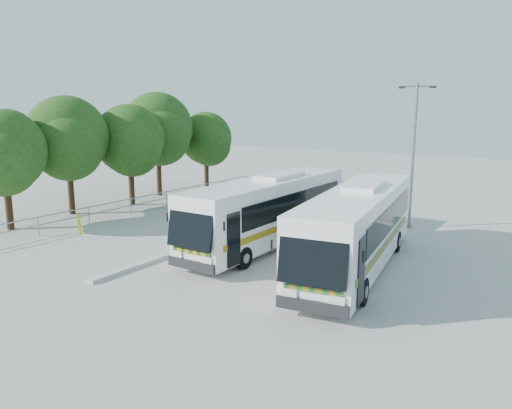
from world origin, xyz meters
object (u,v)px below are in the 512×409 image
Objects in this scene: tree_far_c at (130,139)px; tree_far_e at (207,138)px; tree_far_b at (68,137)px; lamppost at (414,149)px; tree_far_a at (4,151)px; tree_far_d at (158,128)px; bollard at (79,224)px; coach_main at (269,210)px; coach_adjacent at (357,227)px.

tree_far_c is 8.22m from tree_far_e.
tree_far_b is at bearing -102.91° from tree_far_c.
tree_far_b is 0.93× the size of lamppost.
tree_far_a is 0.85× the size of tree_far_d.
bollard is at bearing -159.57° from lamppost.
tree_far_a is at bearing -89.29° from tree_far_e.
tree_far_d is at bearing -98.63° from tree_far_e.
bollard is at bearing -32.87° from tree_far_b.
coach_main is at bearing -26.57° from tree_far_d.
tree_far_c is 17.84m from coach_adjacent.
tree_far_b is at bearing 147.13° from bollard.
bollard is (-13.35, -10.62, -3.64)m from lamppost.
coach_adjacent is 14.02m from bollard.
coach_adjacent is at bearing 10.66° from bollard.
tree_far_a is 13.89m from coach_main.
tree_far_c is (0.30, 8.10, 0.19)m from tree_far_a.
tree_far_d is 15.56m from coach_main.
tree_far_a is at bearing -85.70° from tree_far_d.
coach_adjacent reaches higher than bollard.
tree_far_b is at bearing 98.01° from tree_far_a.
lamppost is at bearing 0.71° from tree_far_d.
tree_far_c reaches higher than tree_far_e.
tree_far_b is 1.17× the size of tree_far_e.
tree_far_a is at bearing -162.96° from lamppost.
tree_far_c reaches higher than coach_adjacent.
tree_far_c is at bearing 87.85° from tree_far_a.
coach_adjacent is (17.47, 3.98, -2.37)m from tree_far_a.
bollard is (3.74, 1.40, -3.58)m from tree_far_a.
tree_far_c is 0.57× the size of coach_adjacent.
tree_far_b is at bearing -91.83° from tree_far_e.
tree_far_b is 0.95× the size of tree_far_d.
bollard is at bearing -66.00° from tree_far_d.
lamppost is (-0.38, 8.04, 2.43)m from coach_adjacent.
coach_adjacent reaches higher than coach_main.
coach_adjacent is 1.53× the size of lamppost.
tree_far_d reaches higher than bollard.
tree_far_a is 5.36m from bollard.
tree_far_e is at bearing 138.63° from coach_main.
lamppost reaches higher than tree_far_a.
tree_far_d reaches higher than coach_main.
tree_far_b is at bearing -176.86° from coach_main.
coach_main is 8.63m from lamppost.
coach_main is (12.74, 4.98, -2.40)m from tree_far_a.
tree_far_d reaches higher than tree_far_e.
lamppost is (17.09, 12.02, 0.06)m from tree_far_a.
coach_main is at bearing 3.36° from tree_far_b.
tree_far_e is at bearing 88.17° from tree_far_b.
tree_far_a is 16.30m from tree_far_e.
coach_main is 11.16× the size of bollard.
lamppost reaches higher than bollard.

